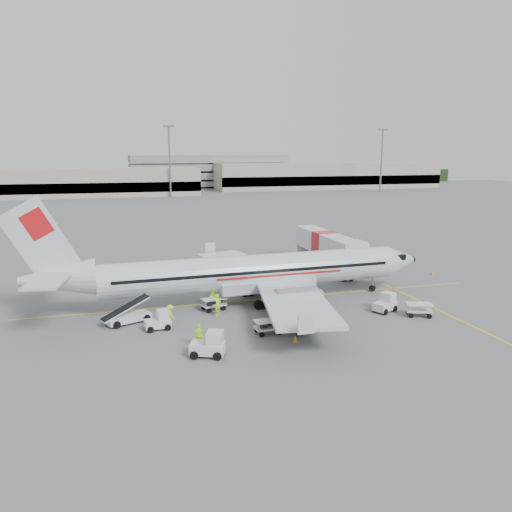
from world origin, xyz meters
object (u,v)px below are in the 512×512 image
object	(u,v)px
belt_loader	(128,308)
tug_mid	(207,344)
tug_fore	(385,303)
tug_aft	(157,320)
jet_bridge	(324,250)
aircraft	(255,249)

from	to	relation	value
belt_loader	tug_mid	distance (m)	9.85
tug_fore	tug_aft	xyz separation A→B (m)	(-19.43, 0.90, -0.05)
jet_bridge	belt_loader	size ratio (longest dim) A/B	3.57
tug_mid	belt_loader	bearing A→B (deg)	141.66
jet_bridge	tug_fore	bearing A→B (deg)	-95.84
belt_loader	tug_mid	size ratio (longest dim) A/B	2.06
aircraft	jet_bridge	size ratio (longest dim) A/B	2.15
jet_bridge	tug_fore	distance (m)	16.94
tug_aft	tug_mid	bearing A→B (deg)	-72.53
jet_bridge	tug_fore	xyz separation A→B (m)	(-1.66, -16.80, -1.41)
tug_aft	belt_loader	bearing A→B (deg)	127.99
jet_bridge	belt_loader	xyz separation A→B (m)	(-23.25, -13.68, -0.94)
aircraft	belt_loader	xyz separation A→B (m)	(-11.48, -2.67, -3.76)
tug_fore	tug_aft	bearing A→B (deg)	150.96
tug_fore	tug_mid	size ratio (longest dim) A/B	0.92
tug_aft	jet_bridge	bearing A→B (deg)	30.62
belt_loader	aircraft	bearing A→B (deg)	-9.28
jet_bridge	belt_loader	distance (m)	26.99
aircraft	tug_mid	xyz separation A→B (m)	(-6.53, -11.18, -4.16)
aircraft	tug_aft	xyz separation A→B (m)	(-9.31, -4.89, -4.28)
aircraft	tug_mid	bearing A→B (deg)	-122.12
tug_mid	aircraft	bearing A→B (deg)	81.18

